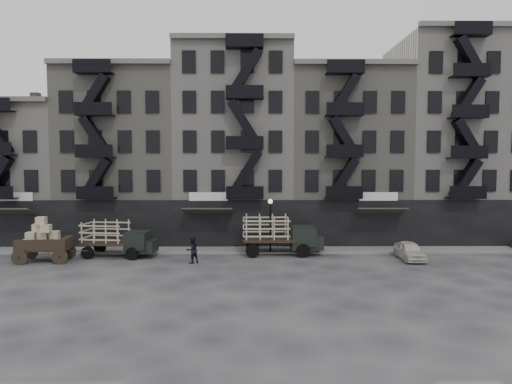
{
  "coord_description": "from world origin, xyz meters",
  "views": [
    {
      "loc": [
        1.58,
        -32.47,
        7.28
      ],
      "look_at": [
        1.9,
        4.0,
        4.73
      ],
      "focal_mm": 32.0,
      "sensor_mm": 36.0,
      "label": 1
    }
  ],
  "objects_px": {
    "pedestrian_mid": "(192,250)",
    "stake_truck_west": "(118,236)",
    "stake_truck_east": "(280,232)",
    "wagon": "(43,236)",
    "car_east": "(410,251)"
  },
  "relations": [
    {
      "from": "stake_truck_west",
      "to": "car_east",
      "type": "bearing_deg",
      "value": 3.62
    },
    {
      "from": "stake_truck_east",
      "to": "pedestrian_mid",
      "type": "relative_size",
      "value": 3.29
    },
    {
      "from": "stake_truck_east",
      "to": "car_east",
      "type": "relative_size",
      "value": 1.58
    },
    {
      "from": "pedestrian_mid",
      "to": "stake_truck_west",
      "type": "bearing_deg",
      "value": -57.12
    },
    {
      "from": "stake_truck_west",
      "to": "pedestrian_mid",
      "type": "distance_m",
      "value": 6.34
    },
    {
      "from": "wagon",
      "to": "pedestrian_mid",
      "type": "distance_m",
      "value": 10.83
    },
    {
      "from": "stake_truck_west",
      "to": "pedestrian_mid",
      "type": "relative_size",
      "value": 3.03
    },
    {
      "from": "pedestrian_mid",
      "to": "stake_truck_east",
      "type": "bearing_deg",
      "value": 167.45
    },
    {
      "from": "stake_truck_west",
      "to": "stake_truck_east",
      "type": "height_order",
      "value": "stake_truck_east"
    },
    {
      "from": "car_east",
      "to": "wagon",
      "type": "bearing_deg",
      "value": -178.01
    },
    {
      "from": "car_east",
      "to": "stake_truck_east",
      "type": "bearing_deg",
      "value": 169.97
    },
    {
      "from": "wagon",
      "to": "stake_truck_west",
      "type": "xyz_separation_m",
      "value": [
        4.87,
        1.62,
        -0.28
      ]
    },
    {
      "from": "stake_truck_west",
      "to": "car_east",
      "type": "distance_m",
      "value": 21.77
    },
    {
      "from": "stake_truck_east",
      "to": "car_east",
      "type": "bearing_deg",
      "value": -11.63
    },
    {
      "from": "wagon",
      "to": "stake_truck_west",
      "type": "bearing_deg",
      "value": 14.14
    }
  ]
}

